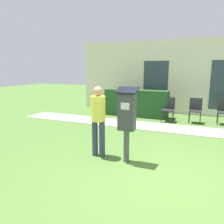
{
  "coord_description": "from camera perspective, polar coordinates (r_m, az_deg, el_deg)",
  "views": [
    {
      "loc": [
        0.67,
        -3.66,
        1.95
      ],
      "look_at": [
        -1.11,
        0.51,
        1.05
      ],
      "focal_mm": 35.0,
      "sensor_mm": 36.0,
      "label": 1
    }
  ],
  "objects": [
    {
      "name": "ground_plane",
      "position": [
        4.2,
        11.7,
        -16.69
      ],
      "size": [
        40.0,
        40.0,
        0.0
      ],
      "primitive_type": "plane",
      "color": "#476B2D"
    },
    {
      "name": "outdoor_chair_left",
      "position": [
        8.47,
        14.51,
        1.18
      ],
      "size": [
        0.44,
        0.44,
        0.9
      ],
      "rotation": [
        0.0,
        0.0,
        -0.15
      ],
      "color": "#262628",
      "rests_on": "ground"
    },
    {
      "name": "hedge_row",
      "position": [
        9.14,
        6.29,
        2.32
      ],
      "size": [
        2.63,
        0.6,
        1.1
      ],
      "color": "#1E471E",
      "rests_on": "ground"
    },
    {
      "name": "person_standing",
      "position": [
        4.82,
        -3.63,
        -1.04
      ],
      "size": [
        0.32,
        0.32,
        1.58
      ],
      "rotation": [
        0.0,
        0.0,
        0.58
      ],
      "color": "#333851",
      "rests_on": "ground"
    },
    {
      "name": "sidewalk",
      "position": [
        7.5,
        17.18,
        -4.3
      ],
      "size": [
        12.0,
        1.1,
        0.02
      ],
      "color": "#B7B2A8",
      "rests_on": "ground"
    },
    {
      "name": "outdoor_chair_middle",
      "position": [
        8.56,
        20.97,
        0.9
      ],
      "size": [
        0.44,
        0.44,
        0.9
      ],
      "rotation": [
        0.0,
        0.0,
        -0.01
      ],
      "color": "#262628",
      "rests_on": "ground"
    },
    {
      "name": "outdoor_chair_right",
      "position": [
        8.74,
        27.23,
        0.59
      ],
      "size": [
        0.44,
        0.44,
        0.9
      ],
      "rotation": [
        0.0,
        0.0,
        0.25
      ],
      "color": "#262628",
      "rests_on": "ground"
    },
    {
      "name": "building_facade",
      "position": [
        10.02,
        19.45,
        8.55
      ],
      "size": [
        10.0,
        0.26,
        3.2
      ],
      "color": "beige",
      "rests_on": "ground"
    },
    {
      "name": "parking_meter",
      "position": [
        4.49,
        3.9,
        -0.8
      ],
      "size": [
        0.44,
        0.31,
        1.59
      ],
      "color": "#4C4C4C",
      "rests_on": "ground"
    }
  ]
}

